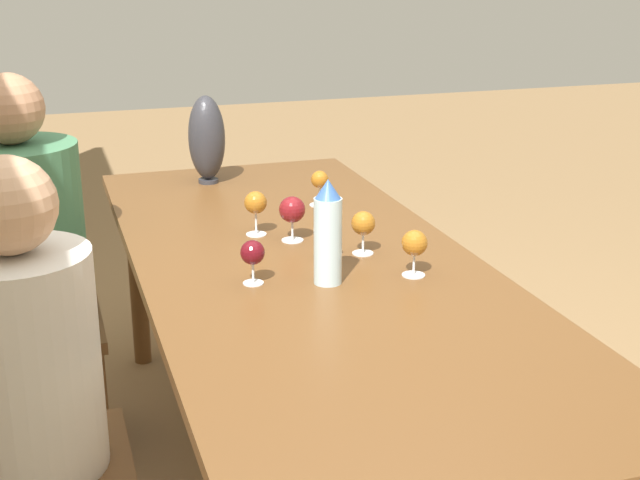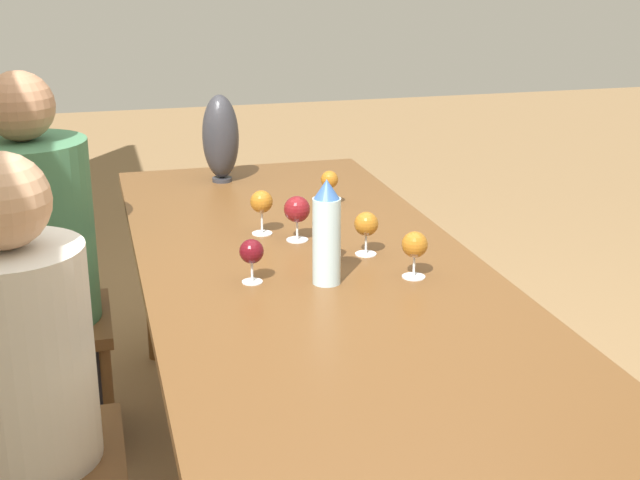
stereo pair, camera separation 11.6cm
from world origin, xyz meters
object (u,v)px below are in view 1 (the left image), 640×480
(water_tumbler, at_px, (325,244))
(wine_glass_4, at_px, (256,204))
(water_bottle, at_px, (326,234))
(chair_near, at_px, (6,463))
(person_near, at_px, (35,394))
(vase, at_px, (207,138))
(wine_glass_3, at_px, (292,210))
(wine_glass_5, at_px, (320,181))
(wine_glass_0, at_px, (415,244))
(person_far, at_px, (31,264))
(wine_glass_2, at_px, (253,254))
(wine_glass_1, at_px, (363,224))
(chair_far, at_px, (10,321))

(water_tumbler, distance_m, wine_glass_4, 0.32)
(water_bottle, relative_size, wine_glass_4, 2.04)
(chair_near, xyz_separation_m, person_near, (-0.00, -0.08, 0.17))
(water_tumbler, xyz_separation_m, vase, (0.96, 0.16, 0.13))
(wine_glass_3, bearing_deg, person_near, 125.74)
(chair_near, bearing_deg, water_bottle, -77.41)
(wine_glass_3, distance_m, wine_glass_5, 0.40)
(wine_glass_0, xyz_separation_m, person_far, (0.69, 1.01, -0.19))
(vase, relative_size, chair_near, 0.37)
(wine_glass_2, height_order, person_near, person_near)
(wine_glass_0, bearing_deg, wine_glass_2, 80.15)
(vase, height_order, wine_glass_3, vase)
(wine_glass_1, bearing_deg, water_bottle, 137.46)
(wine_glass_3, height_order, wine_glass_4, same)
(water_bottle, distance_m, wine_glass_1, 0.27)
(wine_glass_4, bearing_deg, wine_glass_0, -145.91)
(water_tumbler, height_order, wine_glass_5, wine_glass_5)
(water_bottle, bearing_deg, person_near, 103.86)
(wine_glass_2, bearing_deg, wine_glass_1, -69.43)
(chair_far, bearing_deg, wine_glass_4, -105.14)
(chair_far, bearing_deg, water_bottle, -128.32)
(wine_glass_1, xyz_separation_m, wine_glass_2, (-0.14, 0.37, -0.01))
(wine_glass_2, height_order, wine_glass_5, wine_glass_5)
(water_bottle, bearing_deg, chair_near, 102.59)
(person_far, bearing_deg, wine_glass_2, -136.84)
(wine_glass_3, xyz_separation_m, person_near, (-0.56, 0.78, -0.21))
(water_bottle, relative_size, chair_far, 0.32)
(wine_glass_1, distance_m, wine_glass_4, 0.37)
(person_near, bearing_deg, water_tumbler, -66.05)
(wine_glass_1, height_order, wine_glass_4, wine_glass_4)
(wine_glass_1, height_order, person_far, person_far)
(wine_glass_0, height_order, wine_glass_4, wine_glass_4)
(water_tumbler, height_order, wine_glass_0, wine_glass_0)
(wine_glass_3, xyz_separation_m, person_far, (0.30, 0.78, -0.19))
(vase, bearing_deg, wine_glass_0, -163.28)
(vase, height_order, wine_glass_1, vase)
(wine_glass_0, bearing_deg, wine_glass_5, 2.86)
(water_bottle, distance_m, chair_far, 1.16)
(wine_glass_4, bearing_deg, person_near, 133.50)
(water_bottle, distance_m, vase, 1.15)
(vase, height_order, chair_near, vase)
(water_tumbler, xyz_separation_m, wine_glass_2, (-0.12, 0.24, 0.04))
(chair_near, bearing_deg, wine_glass_5, -49.48)
(chair_far, bearing_deg, water_tumbler, -118.76)
(wine_glass_0, height_order, person_far, person_far)
(wine_glass_1, distance_m, person_far, 1.08)
(chair_far, distance_m, person_far, 0.20)
(wine_glass_0, relative_size, wine_glass_5, 1.06)
(wine_glass_5, xyz_separation_m, person_far, (-0.04, 0.98, -0.18))
(person_near, height_order, person_far, person_far)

